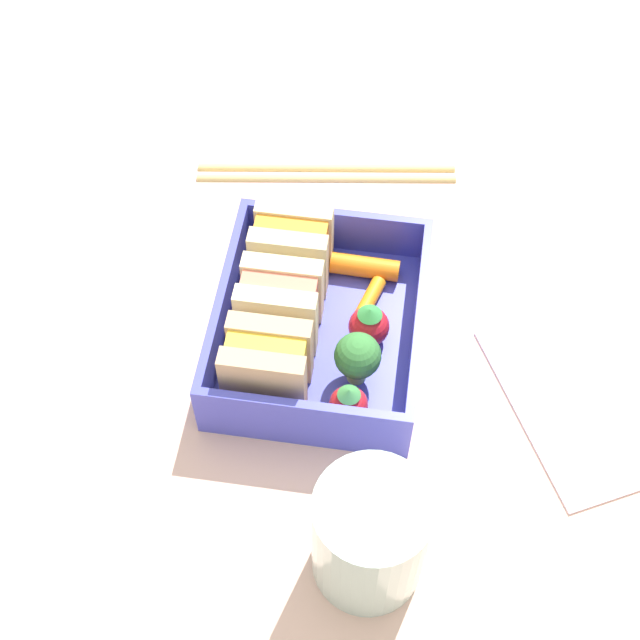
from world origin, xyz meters
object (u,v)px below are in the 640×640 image
(sandwich_center_left, at_px, (280,304))
(strawberry_left, at_px, (369,323))
(sandwich_left, at_px, (267,365))
(broccoli_floret, at_px, (358,357))
(chopstick_pair, at_px, (326,171))
(strawberry_far_left, at_px, (348,404))
(folded_napkin, at_px, (581,398))
(sandwich_center, at_px, (292,249))
(carrot_stick_left, at_px, (365,267))
(carrot_stick_far_left, at_px, (369,300))
(drinking_glass, at_px, (370,536))

(sandwich_center_left, height_order, strawberry_left, sandwich_center_left)
(sandwich_left, height_order, broccoli_floret, sandwich_left)
(strawberry_left, relative_size, chopstick_pair, 0.16)
(strawberry_far_left, relative_size, chopstick_pair, 0.15)
(chopstick_pair, bearing_deg, folded_napkin, -132.46)
(sandwich_center, height_order, carrot_stick_left, sandwich_center)
(strawberry_left, bearing_deg, strawberry_far_left, 174.45)
(carrot_stick_far_left, bearing_deg, broccoli_floret, 178.54)
(carrot_stick_left, distance_m, chopstick_pair, 0.12)
(broccoli_floret, relative_size, carrot_stick_far_left, 1.15)
(broccoli_floret, height_order, strawberry_left, broccoli_floret)
(sandwich_center, relative_size, carrot_stick_left, 1.11)
(sandwich_left, relative_size, carrot_stick_left, 1.11)
(sandwich_center, height_order, drinking_glass, drinking_glass)
(sandwich_center_left, distance_m, strawberry_left, 0.06)
(sandwich_center_left, xyz_separation_m, carrot_stick_far_left, (0.03, -0.06, -0.02))
(sandwich_left, bearing_deg, broccoli_floret, -74.01)
(folded_napkin, bearing_deg, carrot_stick_far_left, 71.64)
(sandwich_center, height_order, strawberry_far_left, sandwich_center)
(sandwich_center, distance_m, chopstick_pair, 0.12)
(broccoli_floret, bearing_deg, sandwich_center, 34.90)
(strawberry_far_left, height_order, folded_napkin, strawberry_far_left)
(strawberry_left, xyz_separation_m, carrot_stick_far_left, (0.03, 0.00, -0.01))
(sandwich_center_left, relative_size, strawberry_far_left, 1.77)
(broccoli_floret, distance_m, drinking_glass, 0.13)
(sandwich_center_left, xyz_separation_m, drinking_glass, (-0.16, -0.08, 0.00))
(carrot_stick_left, bearing_deg, broccoli_floret, -176.90)
(drinking_glass, bearing_deg, strawberry_left, 6.37)
(sandwich_center, height_order, chopstick_pair, sandwich_center)
(carrot_stick_far_left, bearing_deg, sandwich_center, 70.92)
(strawberry_left, distance_m, carrot_stick_left, 0.06)
(broccoli_floret, bearing_deg, sandwich_center_left, 60.17)
(sandwich_left, height_order, sandwich_center_left, same)
(strawberry_left, bearing_deg, carrot_stick_left, 9.46)
(carrot_stick_left, height_order, folded_napkin, carrot_stick_left)
(broccoli_floret, distance_m, strawberry_left, 0.04)
(sandwich_center, xyz_separation_m, chopstick_pair, (0.11, -0.01, -0.04))
(sandwich_left, relative_size, carrot_stick_far_left, 1.50)
(sandwich_center_left, bearing_deg, strawberry_left, -88.18)
(sandwich_left, bearing_deg, carrot_stick_far_left, -36.98)
(broccoli_floret, relative_size, carrot_stick_left, 0.85)
(carrot_stick_far_left, xyz_separation_m, drinking_glass, (-0.19, -0.02, 0.03))
(sandwich_center_left, bearing_deg, folded_napkin, -95.82)
(drinking_glass, distance_m, folded_napkin, 0.19)
(sandwich_center, xyz_separation_m, folded_napkin, (-0.07, -0.21, -0.04))
(sandwich_center_left, xyz_separation_m, folded_napkin, (-0.02, -0.21, -0.04))
(strawberry_far_left, xyz_separation_m, folded_napkin, (0.04, -0.16, -0.02))
(sandwich_left, distance_m, drinking_glass, 0.13)
(sandwich_center, relative_size, carrot_stick_far_left, 1.50)
(sandwich_center_left, height_order, carrot_stick_far_left, sandwich_center_left)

